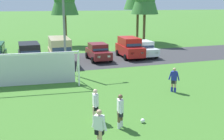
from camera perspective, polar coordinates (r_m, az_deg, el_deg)
name	(u,v)px	position (r m, az deg, el deg)	size (l,w,h in m)	color
ground_plane	(79,82)	(20.19, -7.07, -2.59)	(400.00, 400.00, 0.00)	#3D7028
parking_lot_strip	(63,62)	(27.43, -10.33, 1.69)	(52.00, 8.40, 0.01)	#333335
soccer_ball	(143,121)	(13.52, 6.50, -10.57)	(0.22, 0.22, 0.22)	white
soccer_goal	(25,68)	(19.78, -17.88, 0.35)	(7.56, 2.62, 2.57)	white
player_striker_near	(99,129)	(11.04, -2.68, -12.26)	(0.53, 0.63, 1.64)	tan
player_midfield_center	(174,80)	(18.14, 12.92, -2.04)	(0.62, 0.53, 1.64)	tan
player_defender_far	(96,105)	(13.43, -3.49, -7.38)	(0.37, 0.73, 1.64)	beige
player_winger_left	(120,111)	(12.70, 1.74, -8.65)	(0.33, 0.72, 1.64)	brown
parked_car_slot_left	(30,55)	(25.99, -16.96, 3.13)	(2.23, 4.65, 2.16)	black
parked_car_slot_center_left	(60,50)	(26.28, -10.94, 4.10)	(2.33, 4.87, 2.52)	tan
parked_car_slot_center	(98,52)	(27.76, -2.92, 3.87)	(2.09, 4.23, 1.72)	maroon
parked_car_slot_center_right	(130,47)	(29.17, 3.74, 4.82)	(2.34, 4.70, 2.16)	red
parked_car_slot_right	(143,49)	(29.85, 6.65, 4.50)	(2.05, 4.20, 1.72)	silver
street_lamp	(67,30)	(22.47, -9.54, 8.37)	(2.00, 0.32, 6.94)	slate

